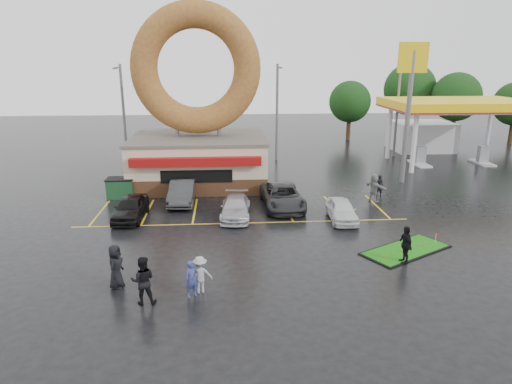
{
  "coord_description": "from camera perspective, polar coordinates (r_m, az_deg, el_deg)",
  "views": [
    {
      "loc": [
        -1.04,
        -22.09,
        9.33
      ],
      "look_at": [
        0.7,
        2.4,
        2.2
      ],
      "focal_mm": 32.0,
      "sensor_mm": 36.0,
      "label": 1
    }
  ],
  "objects": [
    {
      "name": "car_dgrey",
      "position": [
        31.18,
        -9.18,
        0.03
      ],
      "size": [
        1.7,
        4.66,
        1.53
      ],
      "primitive_type": "imported",
      "rotation": [
        0.0,
        0.0,
        -0.02
      ],
      "color": "#2C2C2E",
      "rests_on": "ground"
    },
    {
      "name": "streetlight_mid",
      "position": [
        43.54,
        2.65,
        10.18
      ],
      "size": [
        0.4,
        2.21,
        9.0
      ],
      "color": "slate",
      "rests_on": "ground"
    },
    {
      "name": "person_walker_far",
      "position": [
        33.39,
        15.16,
        0.78
      ],
      "size": [
        0.68,
        0.64,
        1.56
      ],
      "primitive_type": "imported",
      "rotation": [
        0.0,
        0.0,
        2.49
      ],
      "color": "black",
      "rests_on": "ground"
    },
    {
      "name": "tree_far_c",
      "position": [
        60.73,
        18.67,
        12.07
      ],
      "size": [
        6.3,
        6.3,
        9.0
      ],
      "color": "#332114",
      "rests_on": "ground"
    },
    {
      "name": "gas_station",
      "position": [
        48.22,
        22.09,
        8.32
      ],
      "size": [
        12.3,
        13.65,
        5.9
      ],
      "color": "silver",
      "rests_on": "ground"
    },
    {
      "name": "car_grey",
      "position": [
        29.79,
        3.3,
        -0.58
      ],
      "size": [
        2.68,
        5.47,
        1.49
      ],
      "primitive_type": "imported",
      "rotation": [
        0.0,
        0.0,
        0.04
      ],
      "color": "#28292B",
      "rests_on": "ground"
    },
    {
      "name": "person_blue",
      "position": [
        19.0,
        -8.04,
        -10.72
      ],
      "size": [
        0.68,
        0.59,
        1.56
      ],
      "primitive_type": "imported",
      "rotation": [
        0.0,
        0.0,
        0.48
      ],
      "color": "navy",
      "rests_on": "ground"
    },
    {
      "name": "car_silver",
      "position": [
        27.99,
        -2.58,
        -1.95
      ],
      "size": [
        2.04,
        4.39,
        1.24
      ],
      "primitive_type": "imported",
      "rotation": [
        0.0,
        0.0,
        -0.07
      ],
      "color": "#B1B2B7",
      "rests_on": "ground"
    },
    {
      "name": "streetlight_left",
      "position": [
        43.19,
        -16.24,
        9.52
      ],
      "size": [
        0.4,
        2.21,
        9.0
      ],
      "color": "slate",
      "rests_on": "ground"
    },
    {
      "name": "tree_far_d",
      "position": [
        56.34,
        11.66,
        10.98
      ],
      "size": [
        4.9,
        4.9,
        7.0
      ],
      "color": "#332114",
      "rests_on": "ground"
    },
    {
      "name": "car_white",
      "position": [
        27.91,
        10.66,
        -2.23
      ],
      "size": [
        1.67,
        3.83,
        1.29
      ],
      "primitive_type": "imported",
      "rotation": [
        0.0,
        0.0,
        -0.04
      ],
      "color": "silver",
      "rests_on": "ground"
    },
    {
      "name": "shell_sign",
      "position": [
        36.92,
        18.75,
        12.33
      ],
      "size": [
        2.2,
        0.36,
        10.6
      ],
      "color": "slate",
      "rests_on": "ground"
    },
    {
      "name": "ground",
      "position": [
        24.0,
        -1.26,
        -6.69
      ],
      "size": [
        120.0,
        120.0,
        0.0
      ],
      "primitive_type": "plane",
      "color": "black",
      "rests_on": "ground"
    },
    {
      "name": "person_hoodie",
      "position": [
        19.26,
        -7.01,
        -10.22
      ],
      "size": [
        1.12,
        0.77,
        1.6
      ],
      "primitive_type": "imported",
      "rotation": [
        0.0,
        0.0,
        3.32
      ],
      "color": "#959598",
      "rests_on": "ground"
    },
    {
      "name": "dumpster",
      "position": [
        33.4,
        -16.54,
        0.45
      ],
      "size": [
        1.81,
        1.21,
        1.3
      ],
      "primitive_type": "cube",
      "rotation": [
        0.0,
        0.0,
        -0.01
      ],
      "color": "#1C4A28",
      "rests_on": "ground"
    },
    {
      "name": "person_cameraman",
      "position": [
        22.8,
        18.17,
        -6.28
      ],
      "size": [
        0.53,
        1.12,
        1.86
      ],
      "primitive_type": "imported",
      "rotation": [
        0.0,
        0.0,
        -1.5
      ],
      "color": "black",
      "rests_on": "ground"
    },
    {
      "name": "person_bystander",
      "position": [
        20.32,
        -17.14,
        -8.89
      ],
      "size": [
        0.75,
        1.02,
        1.92
      ],
      "primitive_type": "imported",
      "rotation": [
        0.0,
        0.0,
        1.42
      ],
      "color": "black",
      "rests_on": "ground"
    },
    {
      "name": "donut_shop",
      "position": [
        35.45,
        -7.26,
        8.18
      ],
      "size": [
        10.2,
        8.7,
        13.5
      ],
      "color": "#472B19",
      "rests_on": "ground"
    },
    {
      "name": "putting_green",
      "position": [
        24.57,
        18.22,
        -6.88
      ],
      "size": [
        5.18,
        4.18,
        0.6
      ],
      "color": "black",
      "rests_on": "ground"
    },
    {
      "name": "streetlight_right",
      "position": [
        47.41,
        17.3,
        9.97
      ],
      "size": [
        0.4,
        2.21,
        9.0
      ],
      "color": "slate",
      "rests_on": "ground"
    },
    {
      "name": "person_walker_near",
      "position": [
        32.07,
        14.55,
        0.53
      ],
      "size": [
        1.41,
        1.82,
        1.92
      ],
      "primitive_type": "imported",
      "rotation": [
        0.0,
        0.0,
        2.12
      ],
      "color": "gray",
      "rests_on": "ground"
    },
    {
      "name": "car_black",
      "position": [
        28.68,
        -15.41,
        -1.89
      ],
      "size": [
        1.9,
        4.27,
        1.43
      ],
      "primitive_type": "imported",
      "rotation": [
        0.0,
        0.0,
        -0.05
      ],
      "color": "black",
      "rests_on": "ground"
    },
    {
      "name": "tree_far_a",
      "position": [
        58.83,
        23.76,
        10.82
      ],
      "size": [
        5.6,
        5.6,
        8.0
      ],
      "color": "#332114",
      "rests_on": "ground"
    },
    {
      "name": "person_blackjkt",
      "position": [
        18.78,
        -13.95,
        -10.68
      ],
      "size": [
        1.01,
        0.81,
        1.98
      ],
      "primitive_type": "imported",
      "rotation": [
        0.0,
        0.0,
        3.2
      ],
      "color": "black",
      "rests_on": "ground"
    }
  ]
}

